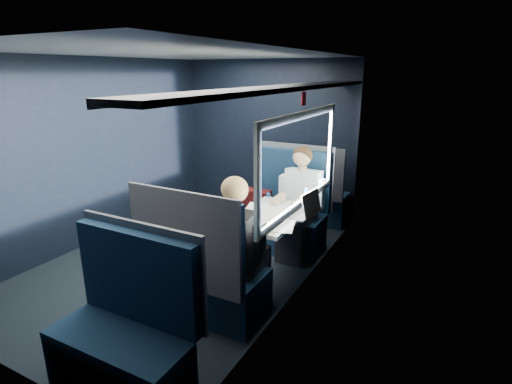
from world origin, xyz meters
The scene contains 13 objects.
ground centered at (0.00, 0.00, -0.01)m, with size 2.80×4.20×0.01m, color black.
room_shell centered at (0.02, 0.00, 1.48)m, with size 3.00×4.40×2.40m.
table centered at (1.03, 0.00, 0.66)m, with size 0.62×1.00×0.74m.
seat_bay_near centered at (0.83, 0.87, 0.42)m, with size 1.07×0.62×1.26m.
seat_bay_far centered at (0.85, -0.87, 0.41)m, with size 1.04×0.62×1.26m.
seat_row_front centered at (0.85, 1.80, 0.41)m, with size 1.04×0.51×1.16m.
seat_row_back centered at (0.85, -1.80, 0.41)m, with size 1.04×0.51×1.16m.
man centered at (1.10, 0.70, 0.72)m, with size 0.53×0.56×1.32m.
woman centered at (1.10, -0.71, 0.73)m, with size 0.53×0.56×1.32m.
papers centered at (1.08, -0.07, 0.74)m, with size 0.55×0.79×0.01m, color white.
laptop centered at (1.39, 0.11, 0.81)m, with size 0.30×0.37×0.26m.
bottle_small centered at (1.33, 0.29, 0.84)m, with size 0.07×0.07×0.23m.
cup centered at (1.33, 0.33, 0.79)m, with size 0.07×0.07×0.09m, color white.
Camera 1 is at (2.70, -3.42, 2.13)m, focal length 28.00 mm.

